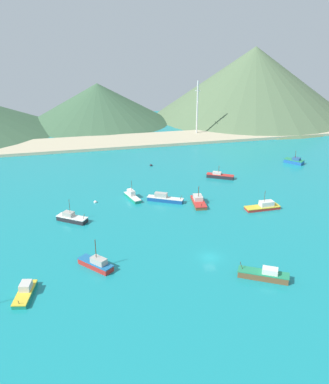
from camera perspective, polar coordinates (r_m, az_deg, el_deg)
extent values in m
cube|color=teal|center=(118.75, 1.49, -1.89)|extent=(260.00, 280.00, 0.50)
cube|color=brown|center=(87.69, 13.49, -11.19)|extent=(9.90, 7.22, 1.30)
cube|color=#238C5B|center=(87.29, 13.53, -10.78)|extent=(10.09, 7.37, 0.20)
cube|color=silver|center=(86.94, 14.41, -10.51)|extent=(3.61, 3.18, 1.11)
cylinder|color=#4C3823|center=(87.06, 10.59, -9.98)|extent=(0.69, 0.48, 1.75)
cube|color=red|center=(118.89, 13.36, -2.17)|extent=(9.78, 3.10, 0.70)
cube|color=gold|center=(118.71, 13.38, -1.97)|extent=(9.97, 3.16, 0.20)
cube|color=silver|center=(118.95, 13.93, -1.55)|extent=(3.85, 2.27, 1.41)
cylinder|color=#4C3823|center=(117.72, 13.71, -0.56)|extent=(0.11, 0.11, 3.21)
cube|color=#1E5BA8|center=(162.19, 17.46, 4.03)|extent=(6.61, 7.24, 1.28)
cube|color=#238C5B|center=(161.98, 17.49, 4.28)|extent=(6.74, 7.38, 0.20)
cube|color=#28568C|center=(161.54, 17.79, 4.40)|extent=(3.40, 3.46, 0.89)
cylinder|color=#4C3823|center=(161.22, 17.69, 5.04)|extent=(0.16, 0.16, 2.65)
cube|color=brown|center=(119.23, 4.73, -1.52)|extent=(4.23, 9.18, 0.82)
cube|color=red|center=(119.03, 4.74, -1.29)|extent=(4.32, 9.36, 0.20)
cube|color=beige|center=(119.74, 4.65, -0.76)|extent=(2.80, 3.78, 1.25)
cylinder|color=#4C3823|center=(115.26, 5.13, -1.85)|extent=(0.18, 0.52, 1.12)
cylinder|color=#4C3823|center=(118.28, 4.75, 0.08)|extent=(0.18, 0.18, 3.12)
cube|color=#198466|center=(84.86, -18.74, -13.28)|extent=(4.27, 8.52, 0.75)
cube|color=gold|center=(84.60, -18.78, -13.02)|extent=(4.36, 8.69, 0.20)
cube|color=beige|center=(84.97, -18.65, -12.20)|extent=(2.50, 3.04, 1.35)
cylinder|color=#4C3823|center=(81.53, -19.54, -14.22)|extent=(0.22, 0.49, 1.03)
cube|color=red|center=(90.10, -9.51, -9.92)|extent=(7.23, 7.93, 1.18)
cube|color=#1E669E|center=(89.74, -9.54, -9.55)|extent=(7.38, 8.08, 0.20)
cube|color=#B2ADA3|center=(88.72, -9.09, -9.36)|extent=(3.65, 3.84, 1.26)
cylinder|color=#4C3823|center=(87.80, -9.52, -7.71)|extent=(0.18, 0.18, 4.14)
cube|color=#232328|center=(140.65, 7.71, 2.13)|extent=(8.78, 6.38, 1.10)
cube|color=red|center=(140.44, 7.72, 2.38)|extent=(8.96, 6.51, 0.20)
cube|color=beige|center=(140.44, 7.28, 2.63)|extent=(3.22, 2.78, 0.82)
cylinder|color=#4C3823|center=(139.86, 7.54, 3.19)|extent=(0.15, 0.15, 2.23)
cube|color=#198466|center=(122.76, -4.44, -0.80)|extent=(3.98, 8.38, 0.82)
cube|color=white|center=(122.57, -4.45, -0.58)|extent=(4.06, 8.54, 0.20)
cube|color=silver|center=(123.11, -4.65, -0.05)|extent=(2.21, 3.30, 1.53)
cylinder|color=#4C3823|center=(121.73, -4.57, 0.89)|extent=(0.10, 0.10, 3.17)
cube|color=#14478C|center=(120.61, 0.11, -1.09)|extent=(10.13, 6.85, 1.07)
cube|color=white|center=(120.36, 0.11, -0.81)|extent=(10.33, 6.98, 0.20)
cube|color=#B2ADA3|center=(120.39, -0.49, -0.41)|extent=(3.91, 3.09, 1.34)
cylinder|color=#4C3823|center=(119.05, 2.30, -0.75)|extent=(0.61, 0.41, 1.45)
cube|color=#232328|center=(111.28, -12.65, -3.69)|extent=(8.17, 6.94, 1.16)
cube|color=white|center=(110.99, -12.68, -3.38)|extent=(8.34, 7.08, 0.20)
cube|color=#B2ADA3|center=(111.27, -13.15, -2.97)|extent=(3.36, 3.19, 1.14)
cylinder|color=#4C3823|center=(108.75, -11.11, -3.37)|extent=(0.61, 0.49, 1.57)
cylinder|color=#4C3823|center=(109.99, -13.02, -1.86)|extent=(0.11, 0.11, 3.77)
sphere|color=#232328|center=(152.05, -1.87, 3.70)|extent=(1.03, 1.03, 1.03)
sphere|color=silver|center=(121.64, -9.56, -1.39)|extent=(0.96, 0.96, 0.96)
cube|color=#C6B793|center=(184.92, -4.31, 7.10)|extent=(247.00, 21.82, 1.20)
cone|color=#3D6042|center=(226.02, -9.19, 12.08)|extent=(75.61, 75.61, 20.32)
cone|color=#56704C|center=(244.13, 12.23, 14.67)|extent=(109.82, 109.82, 37.86)
cylinder|color=silver|center=(194.52, 4.55, 11.44)|extent=(0.74, 0.74, 25.12)
cylinder|color=silver|center=(193.23, 4.63, 13.79)|extent=(2.51, 0.37, 0.37)
cylinder|color=silver|center=(193.99, 4.58, 12.32)|extent=(0.37, 2.01, 0.37)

